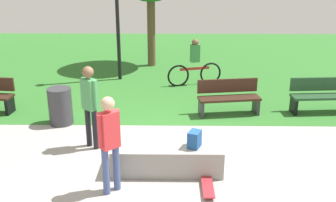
{
  "coord_description": "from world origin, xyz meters",
  "views": [
    {
      "loc": [
        0.27,
        -7.57,
        3.88
      ],
      "look_at": [
        0.16,
        0.35,
        1.03
      ],
      "focal_mm": 42.64,
      "sensor_mm": 36.0,
      "label": 1
    }
  ],
  "objects": [
    {
      "name": "skateboard_by_ledge",
      "position": [
        0.89,
        -1.41,
        0.06
      ],
      "size": [
        0.2,
        0.8,
        0.08
      ],
      "color": "#A5262D",
      "rests_on": "ground_plane"
    },
    {
      "name": "ground_plane",
      "position": [
        0.0,
        0.0,
        0.0
      ],
      "size": [
        28.0,
        28.0,
        0.0
      ],
      "primitive_type": "plane",
      "color": "#9E9993"
    },
    {
      "name": "grass_lawn",
      "position": [
        0.0,
        7.71,
        0.0
      ],
      "size": [
        26.6,
        12.58,
        0.01
      ],
      "primitive_type": "cube",
      "color": "#2D6B28",
      "rests_on": "ground_plane"
    },
    {
      "name": "concrete_ledge",
      "position": [
        0.16,
        -0.69,
        0.26
      ],
      "size": [
        2.1,
        0.86,
        0.53
      ],
      "primitive_type": "cube",
      "color": "gray",
      "rests_on": "ground_plane"
    },
    {
      "name": "park_bench_near_lamppost",
      "position": [
        4.17,
        2.42,
        0.48
      ],
      "size": [
        1.63,
        0.59,
        0.91
      ],
      "color": "#1E4223",
      "rests_on": "ground_plane"
    },
    {
      "name": "skater_watching",
      "position": [
        -1.47,
        0.23,
        1.07
      ],
      "size": [
        0.37,
        0.36,
        1.81
      ],
      "color": "black",
      "rests_on": "ground_plane"
    },
    {
      "name": "backpack_on_ledge",
      "position": [
        0.67,
        -0.8,
        0.69
      ],
      "size": [
        0.29,
        0.33,
        0.32
      ],
      "primitive_type": "cube",
      "rotation": [
        0.0,
        0.0,
        1.19
      ],
      "color": "#1E4C8C",
      "rests_on": "concrete_ledge"
    },
    {
      "name": "skater_performing_trick",
      "position": [
        -0.8,
        -1.5,
        1.04
      ],
      "size": [
        0.37,
        0.36,
        1.76
      ],
      "color": "#3F5184",
      "rests_on": "ground_plane"
    },
    {
      "name": "park_bench_far_right",
      "position": [
        1.71,
        2.25,
        0.48
      ],
      "size": [
        1.65,
        0.7,
        0.91
      ],
      "color": "#331E14",
      "rests_on": "ground_plane"
    },
    {
      "name": "cyclist_on_bicycle",
      "position": [
        0.96,
        4.82,
        0.63
      ],
      "size": [
        1.76,
        0.58,
        1.52
      ],
      "color": "black",
      "rests_on": "ground_plane"
    },
    {
      "name": "trash_bin",
      "position": [
        -2.49,
        1.53,
        0.46
      ],
      "size": [
        0.58,
        0.58,
        0.91
      ],
      "primitive_type": "cylinder",
      "color": "#333338",
      "rests_on": "ground_plane"
    }
  ]
}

